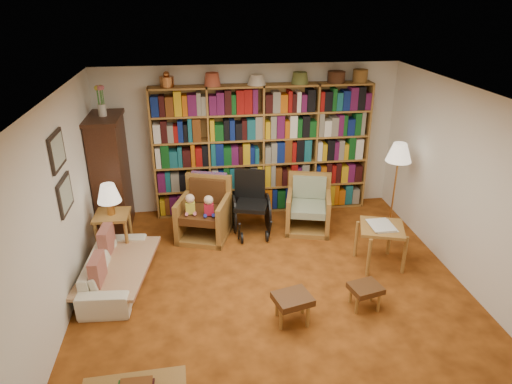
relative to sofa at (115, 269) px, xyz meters
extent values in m
plane|color=#A75419|center=(2.05, -0.36, -0.23)|extent=(5.00, 5.00, 0.00)
plane|color=white|center=(2.05, -0.36, 2.27)|extent=(5.00, 5.00, 0.00)
plane|color=white|center=(2.05, 2.14, 1.02)|extent=(5.00, 0.00, 5.00)
plane|color=white|center=(2.05, -2.86, 1.02)|extent=(5.00, 0.00, 5.00)
plane|color=white|center=(-0.45, -0.36, 1.02)|extent=(0.00, 5.00, 5.00)
plane|color=white|center=(4.55, -0.36, 1.02)|extent=(0.00, 5.00, 5.00)
cube|color=#A37132|center=(2.25, 1.98, 0.87)|extent=(3.60, 0.30, 2.20)
cube|color=#381E0F|center=(-0.21, 1.64, 0.67)|extent=(0.45, 0.90, 1.80)
cube|color=#381E0F|center=(-0.21, 1.64, 1.60)|extent=(0.50, 0.95, 0.06)
cylinder|color=beige|center=(-0.21, 1.64, 1.72)|extent=(0.12, 0.12, 0.18)
cube|color=black|center=(-0.43, -0.06, 1.67)|extent=(0.03, 0.52, 0.42)
cube|color=gray|center=(-0.42, -0.06, 1.67)|extent=(0.01, 0.44, 0.34)
cube|color=black|center=(-0.43, -0.06, 1.12)|extent=(0.03, 0.52, 0.42)
cube|color=gray|center=(-0.42, -0.06, 1.12)|extent=(0.01, 0.44, 0.34)
imported|color=beige|center=(0.00, 0.00, 0.00)|extent=(1.59, 0.71, 0.46)
cube|color=beige|center=(0.05, 0.00, 0.07)|extent=(1.02, 1.60, 0.04)
cube|color=maroon|center=(-0.13, 0.35, 0.22)|extent=(0.17, 0.42, 0.41)
cube|color=maroon|center=(-0.13, -0.35, 0.22)|extent=(0.15, 0.39, 0.38)
cube|color=#A37132|center=(-0.10, 0.75, 0.42)|extent=(0.49, 0.49, 0.04)
cylinder|color=#A37132|center=(-0.30, 0.55, 0.09)|extent=(0.05, 0.05, 0.63)
cylinder|color=#A37132|center=(0.10, 0.55, 0.09)|extent=(0.05, 0.05, 0.63)
cylinder|color=#A37132|center=(-0.30, 0.95, 0.09)|extent=(0.05, 0.05, 0.63)
cylinder|color=#A37132|center=(0.10, 0.95, 0.09)|extent=(0.05, 0.05, 0.63)
cylinder|color=#B97F3B|center=(-0.10, 0.75, 0.53)|extent=(0.11, 0.11, 0.19)
cone|color=beige|center=(-0.10, 0.75, 0.76)|extent=(0.34, 0.34, 0.26)
cube|color=#A37132|center=(1.20, 1.11, -0.19)|extent=(0.94, 0.96, 0.08)
cube|color=#A37132|center=(0.87, 1.11, 0.10)|extent=(0.31, 0.75, 0.66)
cube|color=#A37132|center=(1.54, 1.11, 0.10)|extent=(0.31, 0.75, 0.66)
cube|color=#A37132|center=(1.20, 1.46, 0.23)|extent=(0.73, 0.31, 0.92)
cube|color=#513115|center=(1.20, 1.08, 0.18)|extent=(0.75, 0.79, 0.12)
cube|color=#513115|center=(1.20, 1.39, 0.45)|extent=(0.58, 0.28, 0.39)
cube|color=#AA2D57|center=(1.20, 1.49, 0.51)|extent=(0.57, 0.24, 0.41)
cube|color=#A37132|center=(2.88, 1.15, -0.19)|extent=(0.85, 0.87, 0.08)
cube|color=#A37132|center=(2.56, 1.15, 0.08)|extent=(0.25, 0.71, 0.61)
cube|color=#A37132|center=(3.19, 1.15, 0.08)|extent=(0.25, 0.71, 0.61)
cube|color=#A37132|center=(2.88, 1.47, 0.20)|extent=(0.69, 0.25, 0.86)
cube|color=gray|center=(2.88, 1.12, 0.16)|extent=(0.67, 0.72, 0.12)
cube|color=gray|center=(2.88, 1.40, 0.41)|extent=(0.54, 0.23, 0.36)
cube|color=black|center=(1.96, 1.14, 0.26)|extent=(0.61, 0.61, 0.06)
cube|color=black|center=(1.96, 1.37, 0.53)|extent=(0.48, 0.20, 0.49)
cylinder|color=black|center=(1.69, 1.24, 0.08)|extent=(0.03, 0.61, 0.61)
cylinder|color=black|center=(2.23, 1.24, 0.08)|extent=(0.03, 0.61, 0.61)
cylinder|color=black|center=(1.76, 0.83, -0.14)|extent=(0.03, 0.17, 0.17)
cylinder|color=black|center=(2.15, 0.83, -0.14)|extent=(0.03, 0.17, 0.17)
cylinder|color=#B97F3B|center=(4.18, 0.92, -0.21)|extent=(0.25, 0.25, 0.03)
cylinder|color=#B97F3B|center=(4.18, 0.92, 0.40)|extent=(0.03, 0.03, 1.25)
cone|color=beige|center=(4.18, 0.92, 1.11)|extent=(0.39, 0.39, 0.28)
cube|color=#A37132|center=(3.62, -0.02, 0.36)|extent=(0.73, 0.73, 0.04)
cylinder|color=#A37132|center=(3.36, -0.28, 0.06)|extent=(0.05, 0.05, 0.57)
cylinder|color=#A37132|center=(3.87, -0.28, 0.06)|extent=(0.05, 0.05, 0.57)
cylinder|color=#A37132|center=(3.36, 0.23, 0.06)|extent=(0.05, 0.05, 0.57)
cylinder|color=#A37132|center=(3.87, 0.23, 0.06)|extent=(0.05, 0.05, 0.57)
cube|color=silver|center=(3.62, -0.02, 0.40)|extent=(0.40, 0.45, 0.03)
cube|color=#513115|center=(2.16, -1.05, 0.09)|extent=(0.49, 0.45, 0.08)
cylinder|color=#A37132|center=(2.00, -1.17, -0.09)|extent=(0.04, 0.04, 0.27)
cylinder|color=#A37132|center=(2.31, -1.17, -0.09)|extent=(0.04, 0.04, 0.27)
cylinder|color=#A37132|center=(2.00, -0.92, -0.09)|extent=(0.04, 0.04, 0.27)
cylinder|color=#A37132|center=(2.31, -0.92, -0.09)|extent=(0.04, 0.04, 0.27)
cube|color=#513115|center=(3.09, -0.92, 0.05)|extent=(0.43, 0.39, 0.07)
cylinder|color=#A37132|center=(2.95, -1.02, -0.11)|extent=(0.04, 0.04, 0.24)
cylinder|color=#A37132|center=(3.22, -1.02, -0.11)|extent=(0.04, 0.04, 0.24)
cylinder|color=#A37132|center=(2.95, -0.81, -0.11)|extent=(0.04, 0.04, 0.24)
cylinder|color=#A37132|center=(3.22, -0.81, -0.11)|extent=(0.04, 0.04, 0.24)
camera|label=1|loc=(1.15, -5.26, 3.35)|focal=32.00mm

